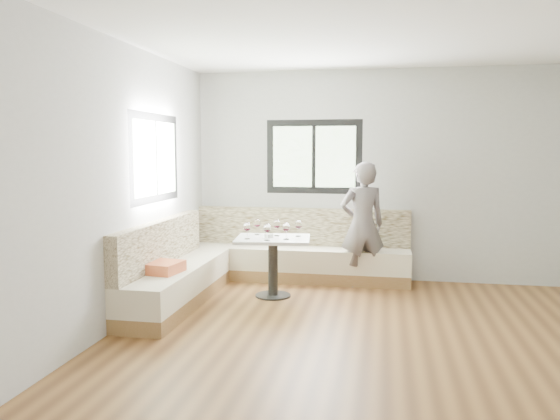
# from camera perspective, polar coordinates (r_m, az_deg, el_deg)

# --- Properties ---
(room) EXTENTS (5.01, 5.01, 2.81)m
(room) POSITION_cam_1_polar(r_m,az_deg,el_deg) (4.97, 9.42, 2.41)
(room) COLOR brown
(room) RESTS_ON ground
(banquette) EXTENTS (2.90, 2.80, 0.95)m
(banquette) POSITION_cam_1_polar(r_m,az_deg,el_deg) (6.85, -3.20, -5.59)
(banquette) COLOR olive
(banquette) RESTS_ON ground
(table) EXTENTS (0.94, 0.77, 0.71)m
(table) POSITION_cam_1_polar(r_m,az_deg,el_deg) (6.49, -0.74, -4.45)
(table) COLOR black
(table) RESTS_ON ground
(person) EXTENTS (0.68, 0.56, 1.60)m
(person) POSITION_cam_1_polar(r_m,az_deg,el_deg) (7.01, 8.61, -1.52)
(person) COLOR #625A5A
(person) RESTS_ON ground
(olive_ramekin) EXTENTS (0.11, 0.11, 0.04)m
(olive_ramekin) POSITION_cam_1_polar(r_m,az_deg,el_deg) (6.46, -1.16, -2.69)
(olive_ramekin) COLOR white
(olive_ramekin) RESTS_ON table
(wine_glass_a) EXTENTS (0.09, 0.09, 0.20)m
(wine_glass_a) POSITION_cam_1_polar(r_m,az_deg,el_deg) (6.34, -3.45, -1.82)
(wine_glass_a) COLOR white
(wine_glass_a) RESTS_ON table
(wine_glass_b) EXTENTS (0.09, 0.09, 0.20)m
(wine_glass_b) POSITION_cam_1_polar(r_m,az_deg,el_deg) (6.22, -1.34, -1.96)
(wine_glass_b) COLOR white
(wine_glass_b) RESTS_ON table
(wine_glass_c) EXTENTS (0.09, 0.09, 0.20)m
(wine_glass_c) POSITION_cam_1_polar(r_m,az_deg,el_deg) (6.30, 0.65, -1.86)
(wine_glass_c) COLOR white
(wine_glass_c) RESTS_ON table
(wine_glass_d) EXTENTS (0.09, 0.09, 0.20)m
(wine_glass_d) POSITION_cam_1_polar(r_m,az_deg,el_deg) (6.56, -0.34, -1.54)
(wine_glass_d) COLOR white
(wine_glass_d) RESTS_ON table
(wine_glass_e) EXTENTS (0.09, 0.09, 0.20)m
(wine_glass_e) POSITION_cam_1_polar(r_m,az_deg,el_deg) (6.53, 1.94, -1.58)
(wine_glass_e) COLOR white
(wine_glass_e) RESTS_ON table
(wine_glass_f) EXTENTS (0.09, 0.09, 0.20)m
(wine_glass_f) POSITION_cam_1_polar(r_m,az_deg,el_deg) (6.66, -2.41, -1.42)
(wine_glass_f) COLOR white
(wine_glass_f) RESTS_ON table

